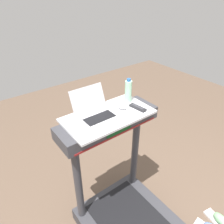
{
  "coord_description": "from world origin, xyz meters",
  "views": [
    {
      "loc": [
        -0.87,
        -0.5,
        2.14
      ],
      "look_at": [
        0.0,
        0.65,
        1.24
      ],
      "focal_mm": 34.23,
      "sensor_mm": 36.0,
      "label": 1
    }
  ],
  "objects_px": {
    "water_bottle": "(128,91)",
    "tv_remote": "(138,108)",
    "computer_mouse": "(121,107)",
    "sneaker_right": "(220,220)",
    "laptop": "(95,112)"
  },
  "relations": [
    {
      "from": "water_bottle",
      "to": "tv_remote",
      "type": "height_order",
      "value": "water_bottle"
    },
    {
      "from": "computer_mouse",
      "to": "sneaker_right",
      "type": "distance_m",
      "value": 1.57
    },
    {
      "from": "computer_mouse",
      "to": "water_bottle",
      "type": "relative_size",
      "value": 0.46
    },
    {
      "from": "laptop",
      "to": "tv_remote",
      "type": "bearing_deg",
      "value": -13.75
    },
    {
      "from": "laptop",
      "to": "computer_mouse",
      "type": "height_order",
      "value": "laptop"
    },
    {
      "from": "tv_remote",
      "to": "sneaker_right",
      "type": "xyz_separation_m",
      "value": [
        0.51,
        -0.78,
        -1.15
      ]
    },
    {
      "from": "computer_mouse",
      "to": "water_bottle",
      "type": "bearing_deg",
      "value": 20.24
    },
    {
      "from": "laptop",
      "to": "computer_mouse",
      "type": "relative_size",
      "value": 3.02
    },
    {
      "from": "computer_mouse",
      "to": "tv_remote",
      "type": "xyz_separation_m",
      "value": [
        0.11,
        -0.09,
        -0.01
      ]
    },
    {
      "from": "laptop",
      "to": "sneaker_right",
      "type": "xyz_separation_m",
      "value": [
        0.87,
        -0.9,
        -1.19
      ]
    },
    {
      "from": "computer_mouse",
      "to": "water_bottle",
      "type": "xyz_separation_m",
      "value": [
        0.13,
        0.06,
        0.09
      ]
    },
    {
      "from": "tv_remote",
      "to": "laptop",
      "type": "bearing_deg",
      "value": 161.72
    },
    {
      "from": "tv_remote",
      "to": "computer_mouse",
      "type": "bearing_deg",
      "value": 140.16
    },
    {
      "from": "computer_mouse",
      "to": "tv_remote",
      "type": "relative_size",
      "value": 0.61
    },
    {
      "from": "laptop",
      "to": "water_bottle",
      "type": "xyz_separation_m",
      "value": [
        0.38,
        0.04,
        0.06
      ]
    }
  ]
}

